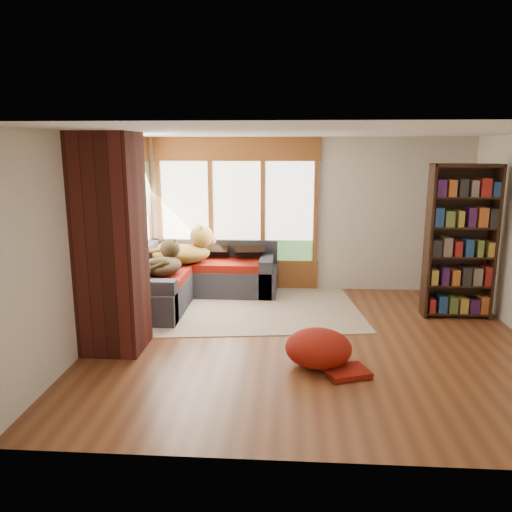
% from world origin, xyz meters
% --- Properties ---
extents(floor, '(5.50, 5.50, 0.00)m').
position_xyz_m(floor, '(0.00, 0.00, 0.00)').
color(floor, brown).
rests_on(floor, ground).
extents(ceiling, '(5.50, 5.50, 0.00)m').
position_xyz_m(ceiling, '(0.00, 0.00, 2.60)').
color(ceiling, white).
extents(wall_back, '(5.50, 0.04, 2.60)m').
position_xyz_m(wall_back, '(0.00, 2.50, 1.30)').
color(wall_back, silver).
rests_on(wall_back, ground).
extents(wall_front, '(5.50, 0.04, 2.60)m').
position_xyz_m(wall_front, '(0.00, -2.50, 1.30)').
color(wall_front, silver).
rests_on(wall_front, ground).
extents(wall_left, '(0.04, 5.00, 2.60)m').
position_xyz_m(wall_left, '(-2.75, 0.00, 1.30)').
color(wall_left, silver).
rests_on(wall_left, ground).
extents(windows_back, '(2.82, 0.10, 1.90)m').
position_xyz_m(windows_back, '(-1.20, 2.47, 1.35)').
color(windows_back, brown).
rests_on(windows_back, wall_back).
extents(windows_left, '(0.10, 2.62, 1.90)m').
position_xyz_m(windows_left, '(-2.72, 1.20, 1.35)').
color(windows_left, brown).
rests_on(windows_left, wall_left).
extents(roller_blind, '(0.03, 0.72, 0.90)m').
position_xyz_m(roller_blind, '(-2.69, 2.03, 1.75)').
color(roller_blind, '#6C7F57').
rests_on(roller_blind, wall_left).
extents(brick_chimney, '(0.70, 0.70, 2.60)m').
position_xyz_m(brick_chimney, '(-2.40, -0.35, 1.30)').
color(brick_chimney, '#471914').
rests_on(brick_chimney, ground).
extents(sectional_sofa, '(2.20, 2.20, 0.80)m').
position_xyz_m(sectional_sofa, '(-1.95, 1.70, 0.30)').
color(sectional_sofa, '#2B2B31').
rests_on(sectional_sofa, ground).
extents(area_rug, '(3.70, 3.00, 0.01)m').
position_xyz_m(area_rug, '(-0.97, 1.42, 0.01)').
color(area_rug, beige).
rests_on(area_rug, ground).
extents(bookshelf, '(0.95, 0.32, 2.21)m').
position_xyz_m(bookshelf, '(2.14, 1.14, 1.10)').
color(bookshelf, black).
rests_on(bookshelf, ground).
extents(pouf, '(0.94, 0.94, 0.41)m').
position_xyz_m(pouf, '(0.05, -0.69, 0.22)').
color(pouf, '#901205').
rests_on(pouf, area_rug).
extents(dog_tan, '(1.11, 0.91, 0.54)m').
position_xyz_m(dog_tan, '(-1.96, 1.82, 0.81)').
color(dog_tan, brown).
rests_on(dog_tan, sectional_sofa).
extents(dog_brindle, '(0.57, 0.83, 0.43)m').
position_xyz_m(dog_brindle, '(-2.13, 1.13, 0.75)').
color(dog_brindle, black).
rests_on(dog_brindle, sectional_sofa).
extents(throw_pillows, '(1.98, 1.68, 0.45)m').
position_xyz_m(throw_pillows, '(-1.92, 1.85, 0.79)').
color(throw_pillows, black).
rests_on(throw_pillows, sectional_sofa).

